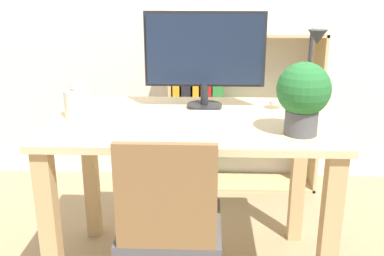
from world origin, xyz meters
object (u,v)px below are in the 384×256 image
at_px(monitor, 205,53).
at_px(potted_plant, 303,94).
at_px(vase, 78,101).
at_px(desk_lamp, 312,65).
at_px(chair, 170,225).
at_px(bookshelf, 213,111).
at_px(keyboard, 196,116).

relative_size(monitor, potted_plant, 1.95).
bearing_deg(vase, desk_lamp, 1.68).
bearing_deg(desk_lamp, vase, -178.32).
bearing_deg(monitor, vase, -162.41).
xyz_separation_m(chair, bookshelf, (0.17, 1.34, 0.07)).
bearing_deg(keyboard, chair, -104.67).
distance_m(vase, desk_lamp, 1.02).
bearing_deg(chair, keyboard, 82.81).
relative_size(vase, chair, 0.21).
bearing_deg(keyboard, bookshelf, 85.18).
xyz_separation_m(potted_plant, chair, (-0.50, -0.14, -0.49)).
distance_m(monitor, bookshelf, 0.97).
bearing_deg(monitor, bookshelf, 86.56).
xyz_separation_m(desk_lamp, chair, (-0.58, -0.37, -0.56)).
xyz_separation_m(monitor, keyboard, (-0.03, -0.17, -0.25)).
height_order(vase, bookshelf, bookshelf).
height_order(potted_plant, chair, potted_plant).
distance_m(monitor, keyboard, 0.30).
distance_m(keyboard, vase, 0.52).
bearing_deg(desk_lamp, keyboard, -177.04).
relative_size(monitor, keyboard, 1.32).
distance_m(monitor, vase, 0.60).
xyz_separation_m(desk_lamp, bookshelf, (-0.41, 0.97, -0.49)).
bearing_deg(keyboard, desk_lamp, 2.96).
height_order(potted_plant, bookshelf, potted_plant).
bearing_deg(chair, desk_lamp, 40.12).
relative_size(keyboard, vase, 2.35).
height_order(vase, desk_lamp, desk_lamp).
xyz_separation_m(vase, chair, (0.42, -0.34, -0.40)).
relative_size(potted_plant, chair, 0.34).
xyz_separation_m(keyboard, desk_lamp, (0.49, 0.03, 0.22)).
relative_size(keyboard, potted_plant, 1.48).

